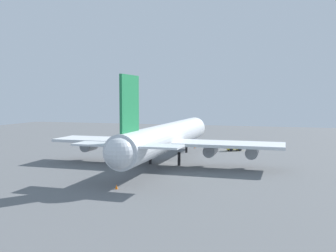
{
  "coord_description": "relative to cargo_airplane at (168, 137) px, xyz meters",
  "views": [
    {
      "loc": [
        -92.36,
        -27.81,
        16.45
      ],
      "look_at": [
        0.0,
        0.0,
        9.22
      ],
      "focal_mm": 41.84,
      "sensor_mm": 36.0,
      "label": 1
    }
  ],
  "objects": [
    {
      "name": "catering_truck",
      "position": [
        32.21,
        13.42,
        -5.35
      ],
      "size": [
        3.81,
        4.83,
        2.08
      ],
      "color": "white",
      "rests_on": "ground_plane"
    },
    {
      "name": "ground_plane",
      "position": [
        0.17,
        0.0,
        -6.43
      ],
      "size": [
        259.83,
        259.83,
        0.0
      ],
      "primitive_type": "plane",
      "color": "slate"
    },
    {
      "name": "safety_cone_nose",
      "position": [
        29.4,
        -0.2,
        -6.12
      ],
      "size": [
        0.43,
        0.43,
        0.61
      ],
      "primitive_type": "cone",
      "color": "orange",
      "rests_on": "ground_plane"
    },
    {
      "name": "safety_cone_tail",
      "position": [
        -29.06,
        0.8,
        -6.02
      ],
      "size": [
        0.57,
        0.57,
        0.81
      ],
      "primitive_type": "cone",
      "color": "orange",
      "rests_on": "ground_plane"
    },
    {
      "name": "pushback_tractor",
      "position": [
        26.92,
        -12.84,
        -5.24
      ],
      "size": [
        3.97,
        4.91,
        2.32
      ],
      "color": "yellow",
      "rests_on": "ground_plane"
    },
    {
      "name": "cargo_airplane",
      "position": [
        0.0,
        0.0,
        0.0
      ],
      "size": [
        64.96,
        55.94,
        20.48
      ],
      "color": "silver",
      "rests_on": "ground_plane"
    }
  ]
}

